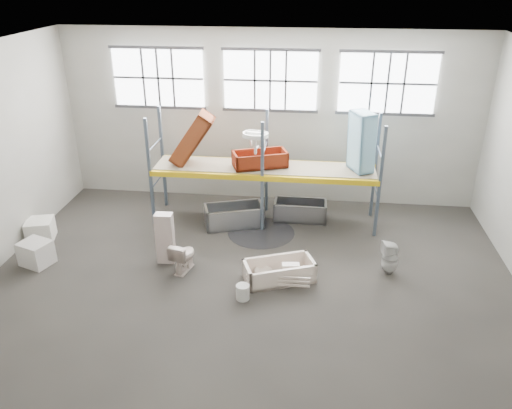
# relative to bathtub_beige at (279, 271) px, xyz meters

# --- Properties ---
(floor) EXTENTS (12.00, 10.00, 0.10)m
(floor) POSITION_rel_bathtub_beige_xyz_m (-0.64, -0.52, -0.28)
(floor) COLOR #413D38
(floor) RESTS_ON ground
(ceiling) EXTENTS (12.00, 10.00, 0.10)m
(ceiling) POSITION_rel_bathtub_beige_xyz_m (-0.64, -0.52, 4.82)
(ceiling) COLOR silver
(ceiling) RESTS_ON ground
(wall_back) EXTENTS (12.00, 0.10, 5.00)m
(wall_back) POSITION_rel_bathtub_beige_xyz_m (-0.64, 4.53, 2.27)
(wall_back) COLOR #A09E93
(wall_back) RESTS_ON ground
(wall_front) EXTENTS (12.00, 0.10, 5.00)m
(wall_front) POSITION_rel_bathtub_beige_xyz_m (-0.64, -5.57, 2.27)
(wall_front) COLOR #9E9D92
(wall_front) RESTS_ON ground
(window_left) EXTENTS (2.60, 0.04, 1.60)m
(window_left) POSITION_rel_bathtub_beige_xyz_m (-3.84, 4.42, 3.37)
(window_left) COLOR white
(window_left) RESTS_ON wall_back
(window_mid) EXTENTS (2.60, 0.04, 1.60)m
(window_mid) POSITION_rel_bathtub_beige_xyz_m (-0.64, 4.42, 3.37)
(window_mid) COLOR white
(window_mid) RESTS_ON wall_back
(window_right) EXTENTS (2.60, 0.04, 1.60)m
(window_right) POSITION_rel_bathtub_beige_xyz_m (2.56, 4.42, 3.37)
(window_right) COLOR white
(window_right) RESTS_ON wall_back
(rack_upright_la) EXTENTS (0.08, 0.08, 3.00)m
(rack_upright_la) POSITION_rel_bathtub_beige_xyz_m (-3.64, 2.38, 1.27)
(rack_upright_la) COLOR slate
(rack_upright_la) RESTS_ON floor
(rack_upright_lb) EXTENTS (0.08, 0.08, 3.00)m
(rack_upright_lb) POSITION_rel_bathtub_beige_xyz_m (-3.64, 3.58, 1.27)
(rack_upright_lb) COLOR slate
(rack_upright_lb) RESTS_ON floor
(rack_upright_ma) EXTENTS (0.08, 0.08, 3.00)m
(rack_upright_ma) POSITION_rel_bathtub_beige_xyz_m (-0.64, 2.38, 1.27)
(rack_upright_ma) COLOR slate
(rack_upright_ma) RESTS_ON floor
(rack_upright_mb) EXTENTS (0.08, 0.08, 3.00)m
(rack_upright_mb) POSITION_rel_bathtub_beige_xyz_m (-0.64, 3.58, 1.27)
(rack_upright_mb) COLOR slate
(rack_upright_mb) RESTS_ON floor
(rack_upright_ra) EXTENTS (0.08, 0.08, 3.00)m
(rack_upright_ra) POSITION_rel_bathtub_beige_xyz_m (2.36, 2.38, 1.27)
(rack_upright_ra) COLOR slate
(rack_upright_ra) RESTS_ON floor
(rack_upright_rb) EXTENTS (0.08, 0.08, 3.00)m
(rack_upright_rb) POSITION_rel_bathtub_beige_xyz_m (2.36, 3.58, 1.27)
(rack_upright_rb) COLOR slate
(rack_upright_rb) RESTS_ON floor
(rack_beam_front) EXTENTS (6.00, 0.10, 0.14)m
(rack_beam_front) POSITION_rel_bathtub_beige_xyz_m (-0.64, 2.38, 1.27)
(rack_beam_front) COLOR yellow
(rack_beam_front) RESTS_ON floor
(rack_beam_back) EXTENTS (6.00, 0.10, 0.14)m
(rack_beam_back) POSITION_rel_bathtub_beige_xyz_m (-0.64, 3.58, 1.27)
(rack_beam_back) COLOR yellow
(rack_beam_back) RESTS_ON floor
(shelf_deck) EXTENTS (5.90, 1.10, 0.03)m
(shelf_deck) POSITION_rel_bathtub_beige_xyz_m (-0.64, 2.98, 1.35)
(shelf_deck) COLOR gray
(shelf_deck) RESTS_ON floor
(wet_patch) EXTENTS (1.80, 1.80, 0.00)m
(wet_patch) POSITION_rel_bathtub_beige_xyz_m (-0.64, 2.18, -0.23)
(wet_patch) COLOR black
(wet_patch) RESTS_ON floor
(bathtub_beige) EXTENTS (1.73, 1.26, 0.46)m
(bathtub_beige) POSITION_rel_bathtub_beige_xyz_m (0.00, 0.00, 0.00)
(bathtub_beige) COLOR beige
(bathtub_beige) RESTS_ON floor
(cistern_spare) EXTENTS (0.41, 0.23, 0.37)m
(cistern_spare) POSITION_rel_bathtub_beige_xyz_m (0.26, -0.06, 0.05)
(cistern_spare) COLOR beige
(cistern_spare) RESTS_ON bathtub_beige
(sink_in_tub) EXTENTS (0.46, 0.46, 0.14)m
(sink_in_tub) POSITION_rel_bathtub_beige_xyz_m (-0.36, 0.00, -0.07)
(sink_in_tub) COLOR #F2E2CD
(sink_in_tub) RESTS_ON bathtub_beige
(toilet_beige) EXTENTS (0.59, 0.82, 0.76)m
(toilet_beige) POSITION_rel_bathtub_beige_xyz_m (-2.25, 0.14, 0.15)
(toilet_beige) COLOR beige
(toilet_beige) RESTS_ON floor
(cistern_tall) EXTENTS (0.42, 0.28, 1.27)m
(cistern_tall) POSITION_rel_bathtub_beige_xyz_m (-2.76, 0.48, 0.41)
(cistern_tall) COLOR #C2ACA5
(cistern_tall) RESTS_ON floor
(toilet_white) EXTENTS (0.44, 0.43, 0.81)m
(toilet_white) POSITION_rel_bathtub_beige_xyz_m (2.51, 0.57, 0.18)
(toilet_white) COLOR silver
(toilet_white) RESTS_ON floor
(steel_tub_left) EXTENTS (1.73, 1.19, 0.58)m
(steel_tub_left) POSITION_rel_bathtub_beige_xyz_m (-1.43, 2.53, 0.06)
(steel_tub_left) COLOR #B2B6BB
(steel_tub_left) RESTS_ON floor
(steel_tub_right) EXTENTS (1.46, 0.68, 0.53)m
(steel_tub_right) POSITION_rel_bathtub_beige_xyz_m (0.36, 3.12, 0.04)
(steel_tub_right) COLOR #9D9FA5
(steel_tub_right) RESTS_ON floor
(rust_tub_flat) EXTENTS (1.57, 1.12, 0.40)m
(rust_tub_flat) POSITION_rel_bathtub_beige_xyz_m (-0.77, 2.94, 1.59)
(rust_tub_flat) COLOR maroon
(rust_tub_flat) RESTS_ON shelf_deck
(rust_tub_tilted) EXTENTS (1.28, 0.79, 1.51)m
(rust_tub_tilted) POSITION_rel_bathtub_beige_xyz_m (-2.60, 2.99, 2.06)
(rust_tub_tilted) COLOR maroon
(rust_tub_tilted) RESTS_ON shelf_deck
(sink_on_shelf) EXTENTS (0.74, 0.62, 0.59)m
(sink_on_shelf) POSITION_rel_bathtub_beige_xyz_m (-0.85, 2.63, 1.86)
(sink_on_shelf) COLOR white
(sink_on_shelf) RESTS_ON rust_tub_flat
(blue_tub_upright) EXTENTS (0.75, 0.86, 1.56)m
(blue_tub_upright) POSITION_rel_bathtub_beige_xyz_m (1.86, 2.96, 2.16)
(blue_tub_upright) COLOR #8ECDE9
(blue_tub_upright) RESTS_ON shelf_deck
(bucket) EXTENTS (0.30, 0.30, 0.34)m
(bucket) POSITION_rel_bathtub_beige_xyz_m (-0.72, -0.83, -0.06)
(bucket) COLOR beige
(bucket) RESTS_ON floor
(carton_near) EXTENTS (0.83, 0.77, 0.58)m
(carton_near) POSITION_rel_bathtub_beige_xyz_m (-5.81, 0.01, 0.06)
(carton_near) COLOR beige
(carton_near) RESTS_ON floor
(carton_far) EXTENTS (0.81, 0.81, 0.54)m
(carton_far) POSITION_rel_bathtub_beige_xyz_m (-6.32, 1.17, 0.04)
(carton_far) COLOR white
(carton_far) RESTS_ON floor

